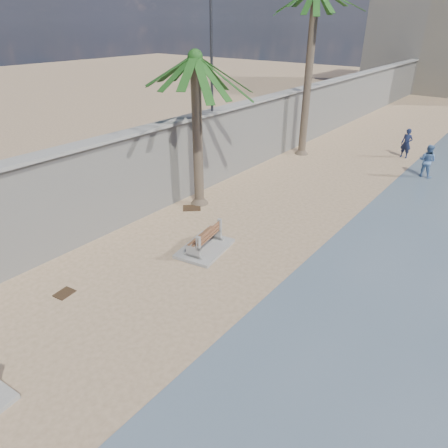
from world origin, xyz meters
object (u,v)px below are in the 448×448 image
Objects in this scene: bench_far at (205,241)px; palm_mid at (195,59)px; person_a at (407,141)px; person_b at (428,159)px.

palm_mid is (-2.84, 2.97, 5.69)m from bench_far.
person_a is 1.03× the size of person_b.
bench_far is 1.20× the size of person_b.
person_a is (5.27, 12.64, -5.08)m from palm_mid.
palm_mid reaches higher than person_a.
bench_far is 15.81m from person_a.
bench_far is 1.16× the size of person_a.
bench_far is at bearing -46.27° from palm_mid.
palm_mid reaches higher than bench_far.
person_a is 3.28m from person_b.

